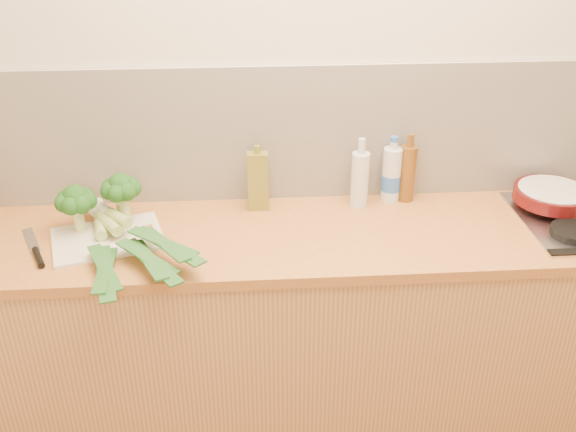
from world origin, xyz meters
name	(u,v)px	position (x,y,z in m)	size (l,w,h in m)	color
room_shell	(322,134)	(0.00, 1.49, 1.17)	(3.50, 3.50, 3.50)	beige
counter	(327,328)	(0.00, 1.20, 0.45)	(3.20, 0.62, 0.90)	tan
chopping_board	(108,239)	(-0.81, 1.19, 0.91)	(0.38, 0.28, 0.01)	silver
broccoli_left	(76,201)	(-0.91, 1.25, 1.03)	(0.15, 0.15, 0.18)	#B1C271
broccoli_right	(121,189)	(-0.76, 1.29, 1.05)	(0.15, 0.15, 0.20)	#B1C271
leek_front	(101,235)	(-0.82, 1.16, 0.93)	(0.21, 0.69, 0.04)	white
leek_mid	(116,230)	(-0.77, 1.16, 0.95)	(0.44, 0.62, 0.04)	white
leek_back	(133,226)	(-0.71, 1.16, 0.97)	(0.45, 0.48, 0.04)	white
chefs_knife	(36,253)	(-1.03, 1.10, 0.91)	(0.16, 0.29, 0.02)	silver
skillet	(554,195)	(0.89, 1.31, 0.96)	(0.43, 0.30, 0.05)	#4A0C0D
oil_tin	(258,181)	(-0.26, 1.40, 1.02)	(0.08, 0.05, 0.26)	olive
glass_bottle	(360,178)	(0.14, 1.40, 1.02)	(0.07, 0.07, 0.28)	silver
amber_bottle	(407,172)	(0.34, 1.43, 1.02)	(0.06, 0.06, 0.28)	brown
water_bottle	(391,176)	(0.27, 1.44, 1.00)	(0.08, 0.08, 0.25)	silver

